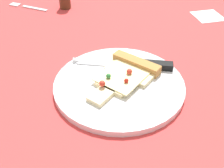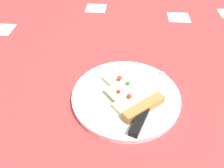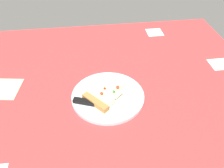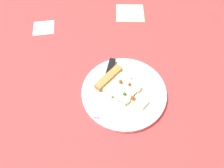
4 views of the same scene
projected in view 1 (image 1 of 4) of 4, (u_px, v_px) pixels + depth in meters
The scene contains 5 objects.
ground_plane at pixel (122, 68), 68.88cm from camera, with size 145.36×145.36×3.00cm.
plate at pixel (119, 85), 59.91cm from camera, with size 29.05×29.05×1.44cm, color silver.
pizza_slice at pixel (126, 74), 60.56cm from camera, with size 17.20×18.32×2.62cm.
knife at pixel (132, 64), 63.88cm from camera, with size 10.52×23.17×2.45cm.
fork at pixel (26, 6), 94.76cm from camera, with size 10.50×13.40×0.80cm.
Camera 1 is at (-54.12, 15.65, 38.46)cm, focal length 42.98 mm.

